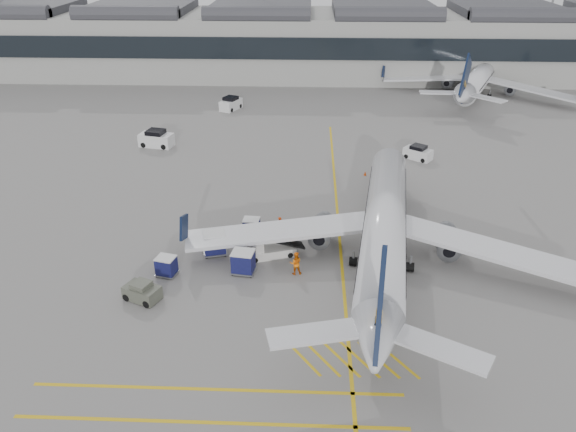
{
  "coord_description": "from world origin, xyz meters",
  "views": [
    {
      "loc": [
        7.21,
        -34.64,
        24.19
      ],
      "look_at": [
        5.6,
        4.89,
        4.0
      ],
      "focal_mm": 35.0,
      "sensor_mm": 36.0,
      "label": 1
    }
  ],
  "objects_px": {
    "belt_loader": "(269,250)",
    "ramp_agent_a": "(280,226)",
    "pushback_tug": "(142,292)",
    "baggage_cart_a": "(252,227)",
    "ramp_agent_b": "(296,263)",
    "airliner_main": "(384,228)"
  },
  "relations": [
    {
      "from": "airliner_main",
      "to": "ramp_agent_a",
      "type": "relative_size",
      "value": 19.67
    },
    {
      "from": "ramp_agent_a",
      "to": "belt_loader",
      "type": "bearing_deg",
      "value": -158.15
    },
    {
      "from": "pushback_tug",
      "to": "ramp_agent_b",
      "type": "bearing_deg",
      "value": 43.42
    },
    {
      "from": "airliner_main",
      "to": "ramp_agent_b",
      "type": "height_order",
      "value": "airliner_main"
    },
    {
      "from": "baggage_cart_a",
      "to": "ramp_agent_b",
      "type": "height_order",
      "value": "ramp_agent_b"
    },
    {
      "from": "baggage_cart_a",
      "to": "ramp_agent_a",
      "type": "xyz_separation_m",
      "value": [
        2.56,
        0.03,
        0.05
      ]
    },
    {
      "from": "belt_loader",
      "to": "ramp_agent_a",
      "type": "relative_size",
      "value": 2.81
    },
    {
      "from": "airliner_main",
      "to": "ramp_agent_b",
      "type": "xyz_separation_m",
      "value": [
        -7.08,
        -2.74,
        -1.81
      ]
    },
    {
      "from": "belt_loader",
      "to": "pushback_tug",
      "type": "bearing_deg",
      "value": -161.94
    },
    {
      "from": "airliner_main",
      "to": "belt_loader",
      "type": "height_order",
      "value": "airliner_main"
    },
    {
      "from": "baggage_cart_a",
      "to": "pushback_tug",
      "type": "distance_m",
      "value": 12.24
    },
    {
      "from": "baggage_cart_a",
      "to": "pushback_tug",
      "type": "bearing_deg",
      "value": -120.32
    },
    {
      "from": "belt_loader",
      "to": "pushback_tug",
      "type": "height_order",
      "value": "belt_loader"
    },
    {
      "from": "pushback_tug",
      "to": "belt_loader",
      "type": "bearing_deg",
      "value": 60.57
    },
    {
      "from": "airliner_main",
      "to": "ramp_agent_b",
      "type": "bearing_deg",
      "value": -150.58
    },
    {
      "from": "airliner_main",
      "to": "belt_loader",
      "type": "bearing_deg",
      "value": -171.13
    },
    {
      "from": "ramp_agent_a",
      "to": "pushback_tug",
      "type": "bearing_deg",
      "value": 170.18
    },
    {
      "from": "belt_loader",
      "to": "baggage_cart_a",
      "type": "xyz_separation_m",
      "value": [
        -1.81,
        3.49,
        0.27
      ]
    },
    {
      "from": "ramp_agent_a",
      "to": "ramp_agent_b",
      "type": "height_order",
      "value": "ramp_agent_b"
    },
    {
      "from": "airliner_main",
      "to": "belt_loader",
      "type": "relative_size",
      "value": 7.0
    },
    {
      "from": "airliner_main",
      "to": "ramp_agent_b",
      "type": "relative_size",
      "value": 18.22
    },
    {
      "from": "baggage_cart_a",
      "to": "ramp_agent_a",
      "type": "distance_m",
      "value": 2.56
    }
  ]
}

